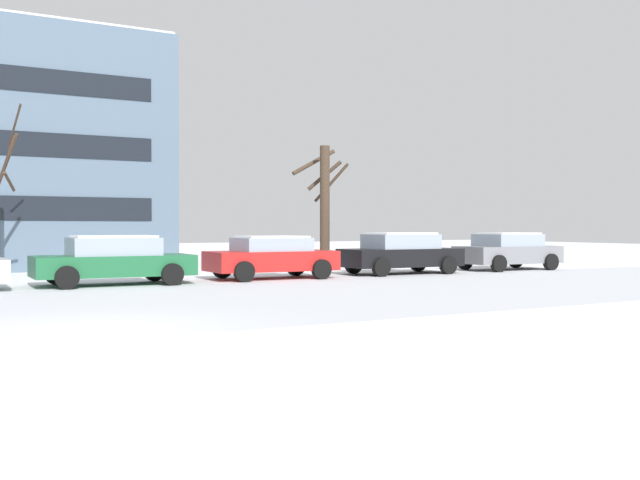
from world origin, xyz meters
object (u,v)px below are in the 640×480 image
(parked_car_black, at_px, (401,253))
(parked_car_gray, at_px, (508,251))
(parked_car_green, at_px, (114,260))
(parked_car_red, at_px, (271,257))

(parked_car_black, height_order, parked_car_gray, parked_car_black)
(parked_car_green, xyz_separation_m, parked_car_black, (10.19, -0.01, 0.02))
(parked_car_black, xyz_separation_m, parked_car_gray, (5.09, -0.05, -0.01))
(parked_car_gray, bearing_deg, parked_car_green, 179.75)
(parked_car_green, relative_size, parked_car_red, 1.09)
(parked_car_red, xyz_separation_m, parked_car_gray, (10.19, -0.12, 0.03))
(parked_car_green, relative_size, parked_car_gray, 1.10)
(parked_car_black, relative_size, parked_car_gray, 1.07)
(parked_car_red, xyz_separation_m, parked_car_black, (5.09, -0.07, 0.03))
(parked_car_green, height_order, parked_car_black, parked_car_black)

